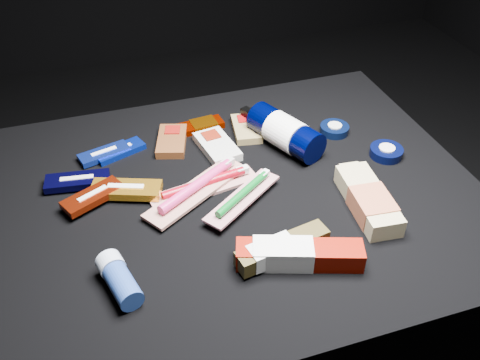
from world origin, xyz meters
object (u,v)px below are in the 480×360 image
object	(u,v)px
lotion_bottle	(285,132)
bodywash_bottle	(369,201)
deodorant_stick	(119,279)
toothpaste_carton_red	(294,255)

from	to	relation	value
lotion_bottle	bodywash_bottle	world-z (taller)	lotion_bottle
lotion_bottle	bodywash_bottle	bearing A→B (deg)	-96.37
bodywash_bottle	deodorant_stick	world-z (taller)	deodorant_stick
lotion_bottle	deodorant_stick	world-z (taller)	lotion_bottle
lotion_bottle	bodywash_bottle	xyz separation A→B (m)	(0.07, -0.25, -0.02)
lotion_bottle	toothpaste_carton_red	distance (m)	0.35
toothpaste_carton_red	bodywash_bottle	bearing A→B (deg)	43.18
deodorant_stick	bodywash_bottle	bearing A→B (deg)	-8.58
bodywash_bottle	deodorant_stick	bearing A→B (deg)	-168.91
bodywash_bottle	lotion_bottle	bearing A→B (deg)	112.03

